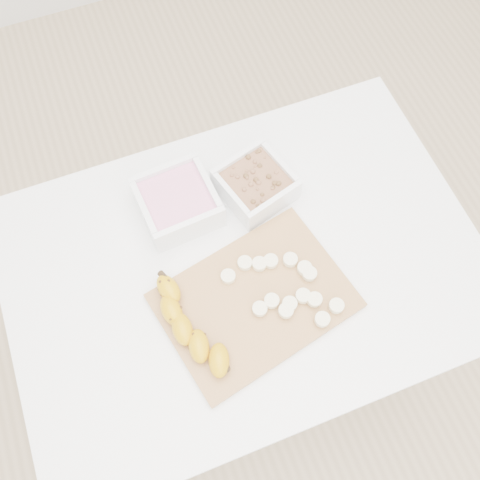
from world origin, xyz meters
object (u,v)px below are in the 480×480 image
object	(u,v)px
bowl_granola	(256,184)
banana	(191,328)
table	(245,279)
bowl_yogurt	(178,202)
cutting_board	(255,301)

from	to	relation	value
bowl_granola	banana	xyz separation A→B (m)	(-0.24, -0.25, 0.00)
table	bowl_granola	xyz separation A→B (m)	(0.08, 0.15, 0.13)
bowl_granola	bowl_yogurt	bearing A→B (deg)	174.14
table	banana	xyz separation A→B (m)	(-0.15, -0.10, 0.13)
bowl_yogurt	cutting_board	size ratio (longest dim) A/B	0.46
bowl_granola	cutting_board	xyz separation A→B (m)	(-0.10, -0.24, -0.03)
table	banana	bearing A→B (deg)	-146.44
bowl_yogurt	bowl_granola	distance (m)	0.17
cutting_board	banana	xyz separation A→B (m)	(-0.14, -0.02, 0.03)
bowl_yogurt	cutting_board	distance (m)	0.27
bowl_granola	banana	world-z (taller)	bowl_granola
table	cutting_board	world-z (taller)	cutting_board
bowl_yogurt	cutting_board	xyz separation A→B (m)	(0.08, -0.26, -0.03)
table	cutting_board	size ratio (longest dim) A/B	2.70
cutting_board	banana	world-z (taller)	banana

